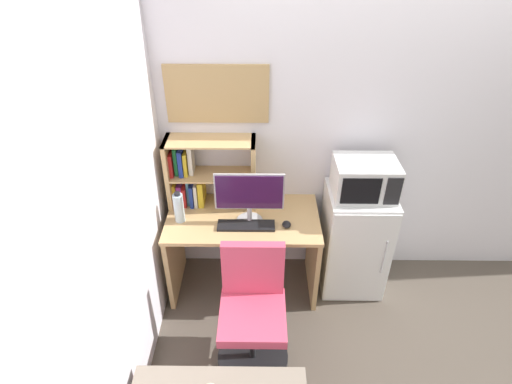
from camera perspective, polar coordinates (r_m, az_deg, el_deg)
name	(u,v)px	position (r m, az deg, el deg)	size (l,w,h in m)	color
wall_back	(426,130)	(3.34, 22.65, 8.00)	(6.40, 0.04, 2.60)	silver
wall_left	(75,293)	(1.93, -23.91, -12.70)	(0.04, 4.40, 2.60)	silver
desk	(243,239)	(3.26, -1.76, -6.63)	(1.16, 0.62, 0.72)	tan
hutch_bookshelf	(200,173)	(3.16, -7.86, 2.62)	(0.67, 0.24, 0.55)	tan
monitor	(249,195)	(2.93, -0.94, -0.48)	(0.50, 0.19, 0.41)	#B7B7BC
keyboard	(246,226)	(3.02, -1.39, -4.69)	(0.42, 0.12, 0.02)	black
computer_mouse	(287,224)	(3.03, 4.29, -4.52)	(0.06, 0.08, 0.03)	black
water_bottle	(179,208)	(3.06, -10.70, -2.15)	(0.08, 0.08, 0.25)	silver
mini_fridge	(354,240)	(3.41, 13.50, -6.58)	(0.49, 0.50, 0.90)	white
microwave	(365,178)	(3.08, 14.92, 1.85)	(0.45, 0.35, 0.27)	silver
desk_chair	(253,315)	(2.87, -0.45, -16.81)	(0.50, 0.50, 0.91)	black
wall_corkboard	(217,94)	(2.98, -5.45, 13.40)	(0.73, 0.02, 0.42)	tan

